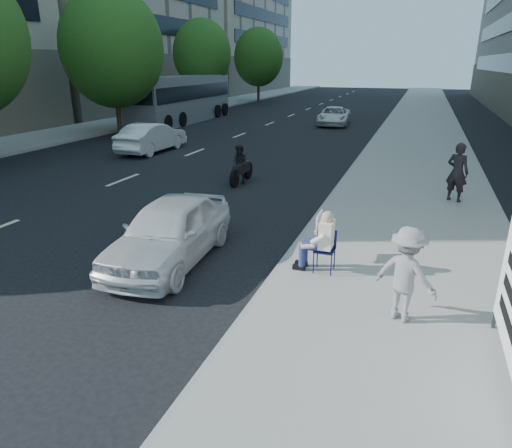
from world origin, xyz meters
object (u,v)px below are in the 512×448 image
at_px(seated_protester, 320,237).
at_px(white_sedan_mid, 152,137).
at_px(jogger, 406,274).
at_px(white_sedan_near, 170,231).
at_px(white_sedan_far, 334,116).
at_px(motorcycle, 241,166).
at_px(pedestrian_woman, 457,172).
at_px(bus, 182,99).

xyz_separation_m(seated_protester, white_sedan_mid, (-10.86, 11.15, -0.16)).
bearing_deg(jogger, white_sedan_near, 10.70).
distance_m(white_sedan_far, motorcycle, 17.78).
distance_m(seated_protester, white_sedan_far, 24.86).
bearing_deg(jogger, pedestrian_woman, -75.53).
xyz_separation_m(white_sedan_near, white_sedan_far, (-0.96, 24.82, -0.08)).
height_order(seated_protester, white_sedan_near, seated_protester).
distance_m(seated_protester, white_sedan_mid, 15.57).
bearing_deg(pedestrian_woman, jogger, 106.73).
xyz_separation_m(seated_protester, pedestrian_woman, (2.88, 6.37, 0.18)).
relative_size(jogger, pedestrian_woman, 0.90).
bearing_deg(bus, motorcycle, -56.37).
xyz_separation_m(pedestrian_woman, white_sedan_near, (-6.17, -6.70, -0.34)).
xyz_separation_m(white_sedan_near, motorcycle, (-1.09, 7.05, -0.08)).
relative_size(pedestrian_woman, white_sedan_mid, 0.42).
bearing_deg(pedestrian_woman, white_sedan_far, -43.32).
height_order(jogger, white_sedan_far, jogger).
bearing_deg(white_sedan_near, white_sedan_mid, 119.59).
bearing_deg(seated_protester, bus, 124.06).
bearing_deg(seated_protester, motorcycle, 123.11).
relative_size(seated_protester, bus, 0.11).
distance_m(white_sedan_mid, white_sedan_far, 14.90).
bearing_deg(pedestrian_woman, white_sedan_near, 72.57).
relative_size(pedestrian_woman, white_sedan_near, 0.43).
distance_m(jogger, white_sedan_far, 26.59).
distance_m(white_sedan_near, white_sedan_far, 24.84).
bearing_deg(white_sedan_near, jogger, -16.10).
height_order(white_sedan_far, bus, bus).
bearing_deg(white_sedan_far, motorcycle, -96.00).
xyz_separation_m(jogger, white_sedan_near, (-5.01, 1.09, -0.25)).
distance_m(jogger, motorcycle, 10.17).
bearing_deg(white_sedan_far, jogger, -82.61).
relative_size(seated_protester, jogger, 0.80).
height_order(white_sedan_mid, bus, bus).
xyz_separation_m(white_sedan_near, bus, (-12.00, 22.94, 0.92)).
distance_m(seated_protester, pedestrian_woman, 6.99).
relative_size(jogger, bus, 0.13).
xyz_separation_m(seated_protester, white_sedan_far, (-4.25, 24.50, -0.24)).
relative_size(seated_protester, white_sedan_mid, 0.30).
height_order(pedestrian_woman, white_sedan_near, pedestrian_woman).
bearing_deg(jogger, seated_protester, -16.49).
distance_m(jogger, pedestrian_woman, 7.87).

